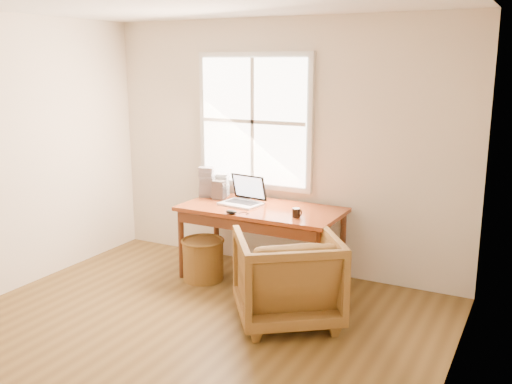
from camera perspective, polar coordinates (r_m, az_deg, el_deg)
room_shell at (r=4.18m, az=-9.94°, el=1.09°), size 4.04×4.54×2.64m
desk at (r=5.66m, az=0.55°, el=-1.74°), size 1.60×0.80×0.04m
armchair at (r=4.86m, az=3.13°, el=-8.52°), size 1.17×1.18×0.78m
wicker_stool at (r=5.83m, az=-5.31°, el=-6.78°), size 0.52×0.52×0.41m
laptop at (r=5.72m, az=-1.54°, el=0.03°), size 0.41×0.43×0.27m
mouse at (r=5.41m, az=-2.49°, el=-2.01°), size 0.12×0.08×0.04m
coffee_mug at (r=5.30m, az=4.03°, el=-2.07°), size 0.08×0.08×0.09m
cd_stack_a at (r=6.08m, az=-3.40°, el=0.67°), size 0.15×0.14×0.25m
cd_stack_b at (r=5.98m, az=-3.70°, el=0.20°), size 0.14×0.13×0.20m
cd_stack_c at (r=6.09m, az=-4.96°, el=1.03°), size 0.18×0.17×0.32m
cd_stack_d at (r=6.03m, az=-0.92°, el=0.22°), size 0.14×0.13×0.17m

